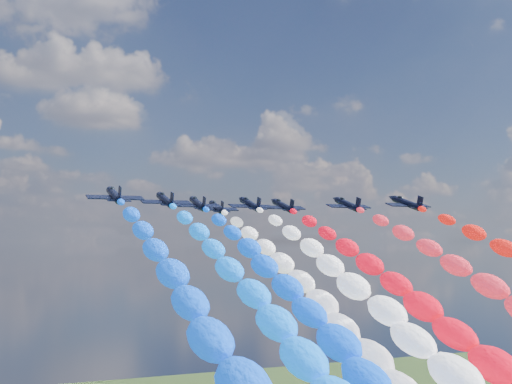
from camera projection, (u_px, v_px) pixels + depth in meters
name	position (u px, v px, depth m)	size (l,w,h in m)	color
jet_0	(115.00, 195.00, 110.63)	(8.92, 11.96, 2.64)	black
jet_1	(165.00, 200.00, 123.46)	(8.92, 11.96, 2.64)	black
trail_1	(288.00, 360.00, 75.61)	(5.74, 97.07, 43.84)	#076AFF
jet_2	(198.00, 204.00, 135.45)	(8.92, 11.96, 2.64)	black
trail_2	(322.00, 344.00, 87.59)	(5.74, 97.07, 43.84)	blue
jet_3	(250.00, 204.00, 137.81)	(8.92, 11.96, 2.64)	black
trail_3	(399.00, 341.00, 89.95)	(5.74, 97.07, 43.84)	white
jet_4	(217.00, 207.00, 149.68)	(8.92, 11.96, 2.64)	black
trail_4	(332.00, 330.00, 101.82)	(5.74, 97.07, 43.84)	white
jet_5	(283.00, 206.00, 143.63)	(8.92, 11.96, 2.64)	black
trail_5	(439.00, 335.00, 95.77)	(5.74, 97.07, 43.84)	red
jet_6	(347.00, 204.00, 138.11)	(8.92, 11.96, 2.64)	black
jet_7	(407.00, 203.00, 133.82)	(8.92, 11.96, 2.64)	black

